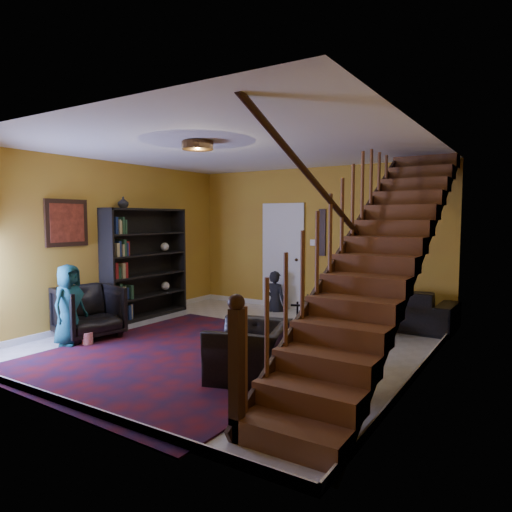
{
  "coord_description": "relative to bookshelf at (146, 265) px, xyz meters",
  "views": [
    {
      "loc": [
        3.76,
        -5.36,
        1.82
      ],
      "look_at": [
        0.12,
        0.4,
        1.26
      ],
      "focal_mm": 32.0,
      "sensor_mm": 36.0,
      "label": 1
    }
  ],
  "objects": [
    {
      "name": "wall_hanging",
      "position": [
        2.55,
        2.13,
        0.59
      ],
      "size": [
        0.14,
        0.03,
        0.9
      ],
      "primitive_type": "cube",
      "color": "black",
      "rests_on": "room"
    },
    {
      "name": "bookshelf",
      "position": [
        0.0,
        0.0,
        0.0
      ],
      "size": [
        0.35,
        1.8,
        2.0
      ],
      "color": "black",
      "rests_on": "floor"
    },
    {
      "name": "floor",
      "position": [
        2.4,
        -0.6,
        -0.96
      ],
      "size": [
        5.5,
        5.5,
        0.0
      ],
      "primitive_type": "plane",
      "color": "beige",
      "rests_on": "ground"
    },
    {
      "name": "person_child",
      "position": [
        0.45,
        -1.94,
        -0.38
      ],
      "size": [
        0.48,
        0.64,
        1.17
      ],
      "primitive_type": "imported",
      "rotation": [
        0.0,
        0.0,
        1.78
      ],
      "color": "#175659",
      "rests_on": "armchair_left"
    },
    {
      "name": "armchair_left",
      "position": [
        0.35,
        -1.54,
        -0.56
      ],
      "size": [
        1.06,
        1.04,
        0.8
      ],
      "primitive_type": "imported",
      "rotation": [
        0.0,
        0.0,
        1.33
      ],
      "color": "black",
      "rests_on": "floor"
    },
    {
      "name": "framed_picture",
      "position": [
        -0.17,
        -1.5,
        0.79
      ],
      "size": [
        0.04,
        0.74,
        0.74
      ],
      "primitive_type": "cube",
      "color": "#9B331C",
      "rests_on": "room"
    },
    {
      "name": "door",
      "position": [
        1.7,
        2.12,
        0.06
      ],
      "size": [
        0.82,
        0.05,
        2.05
      ],
      "primitive_type": "cube",
      "color": "silver",
      "rests_on": "floor"
    },
    {
      "name": "sofa",
      "position": [
        3.9,
        1.7,
        -0.63
      ],
      "size": [
        2.32,
        0.95,
        0.67
      ],
      "primitive_type": "imported",
      "rotation": [
        0.0,
        0.0,
        3.12
      ],
      "color": "black",
      "rests_on": "floor"
    },
    {
      "name": "ceiling_fixture",
      "position": [
        2.4,
        -1.4,
        1.78
      ],
      "size": [
        0.4,
        0.4,
        0.1
      ],
      "primitive_type": "cylinder",
      "color": "#3F2814",
      "rests_on": "room"
    },
    {
      "name": "cup_b",
      "position": [
        3.29,
        0.67,
        -0.41
      ],
      "size": [
        0.12,
        0.12,
        0.1
      ],
      "primitive_type": "imported",
      "rotation": [
        0.0,
        0.0,
        -0.14
      ],
      "color": "#999999",
      "rests_on": "coffee_table"
    },
    {
      "name": "armchair_right",
      "position": [
        3.38,
        -1.69,
        -0.65
      ],
      "size": [
        1.09,
        1.17,
        0.62
      ],
      "primitive_type": "imported",
      "rotation": [
        0.0,
        0.0,
        -1.26
      ],
      "color": "black",
      "rests_on": "floor"
    },
    {
      "name": "coffee_table",
      "position": [
        3.51,
        0.83,
        -0.67
      ],
      "size": [
        1.51,
        1.21,
        0.5
      ],
      "rotation": [
        0.0,
        0.0,
        0.39
      ],
      "color": "black",
      "rests_on": "floor"
    },
    {
      "name": "popcorn_bucket",
      "position": [
        0.69,
        -1.83,
        -0.86
      ],
      "size": [
        0.18,
        0.18,
        0.17
      ],
      "primitive_type": "cylinder",
      "rotation": [
        0.0,
        0.0,
        0.19
      ],
      "color": "red",
      "rests_on": "rug"
    },
    {
      "name": "cup_a",
      "position": [
        3.81,
        0.88,
        -0.41
      ],
      "size": [
        0.14,
        0.14,
        0.11
      ],
      "primitive_type": "imported",
      "rotation": [
        0.0,
        0.0,
        -0.06
      ],
      "color": "#999999",
      "rests_on": "coffee_table"
    },
    {
      "name": "bowl",
      "position": [
        3.51,
        0.98,
        -0.44
      ],
      "size": [
        0.25,
        0.25,
        0.05
      ],
      "primitive_type": "imported",
      "rotation": [
        0.0,
        0.0,
        0.21
      ],
      "color": "#999999",
      "rests_on": "coffee_table"
    },
    {
      "name": "room",
      "position": [
        1.07,
        0.73,
        -0.91
      ],
      "size": [
        5.5,
        5.5,
        5.5
      ],
      "color": "gold",
      "rests_on": "ground"
    },
    {
      "name": "person_adult_a",
      "position": [
        1.73,
        1.75,
        -0.79
      ],
      "size": [
        0.46,
        0.3,
        1.24
      ],
      "primitive_type": "imported",
      "rotation": [
        0.0,
        0.0,
        3.15
      ],
      "color": "black",
      "rests_on": "sofa"
    },
    {
      "name": "person_adult_b",
      "position": [
        3.31,
        1.75,
        -0.71
      ],
      "size": [
        0.7,
        0.56,
        1.42
      ],
      "primitive_type": "imported",
      "rotation": [
        0.0,
        0.0,
        3.17
      ],
      "color": "black",
      "rests_on": "sofa"
    },
    {
      "name": "staircase",
      "position": [
        4.53,
        -0.6,
        0.43
      ],
      "size": [
        0.95,
        5.02,
        3.18
      ],
      "color": "brown",
      "rests_on": "floor"
    },
    {
      "name": "rug",
      "position": [
        2.23,
        -1.46,
        -0.95
      ],
      "size": [
        3.57,
        4.05,
        0.02
      ],
      "primitive_type": "cube",
      "rotation": [
        0.0,
        0.0,
        -0.03
      ],
      "color": "#4E0E11",
      "rests_on": "floor"
    },
    {
      "name": "vase",
      "position": [
        -0.0,
        -0.5,
        1.13
      ],
      "size": [
        0.18,
        0.18,
        0.19
      ],
      "primitive_type": "imported",
      "color": "#999999",
      "rests_on": "bookshelf"
    }
  ]
}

